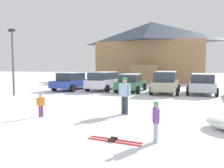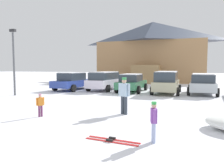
# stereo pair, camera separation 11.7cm
# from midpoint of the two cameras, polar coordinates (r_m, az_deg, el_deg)

# --- Properties ---
(ski_lodge) EXTENTS (15.39, 10.24, 8.84)m
(ski_lodge) POSITION_cam_midpoint_polar(r_m,az_deg,el_deg) (33.64, 10.05, 8.40)
(ski_lodge) COLOR #A2784D
(ski_lodge) RESTS_ON ground
(parked_blue_hatchback) EXTENTS (2.50, 4.72, 1.64)m
(parked_blue_hatchback) POSITION_cam_midpoint_polar(r_m,az_deg,el_deg) (20.68, -10.58, 0.76)
(parked_blue_hatchback) COLOR #2D449F
(parked_blue_hatchback) RESTS_ON ground
(parked_white_suv) EXTENTS (2.37, 4.56, 1.70)m
(parked_white_suv) POSITION_cam_midpoint_polar(r_m,az_deg,el_deg) (20.04, -2.30, 0.96)
(parked_white_suv) COLOR white
(parked_white_suv) RESTS_ON ground
(parked_green_coupe) EXTENTS (2.14, 4.53, 1.55)m
(parked_green_coupe) POSITION_cam_midpoint_polar(r_m,az_deg,el_deg) (19.08, 4.79, 0.40)
(parked_green_coupe) COLOR #31734C
(parked_green_coupe) RESTS_ON ground
(parked_beige_suv) EXTENTS (2.15, 4.51, 1.80)m
(parked_beige_suv) POSITION_cam_midpoint_polar(r_m,az_deg,el_deg) (18.19, 13.71, 0.62)
(parked_beige_suv) COLOR #AFAB87
(parked_beige_suv) RESTS_ON ground
(parked_silver_wagon) EXTENTS (2.29, 4.21, 1.62)m
(parked_silver_wagon) POSITION_cam_midpoint_polar(r_m,az_deg,el_deg) (18.55, 22.23, 0.24)
(parked_silver_wagon) COLOR silver
(parked_silver_wagon) RESTS_ON ground
(skier_adult_in_blue_parka) EXTENTS (0.59, 0.36, 1.67)m
(skier_adult_in_blue_parka) POSITION_cam_midpoint_polar(r_m,az_deg,el_deg) (9.84, 3.00, -2.51)
(skier_adult_in_blue_parka) COLOR #343C48
(skier_adult_in_blue_parka) RESTS_ON ground
(skier_child_in_orange_jacket) EXTENTS (0.24, 0.33, 0.99)m
(skier_child_in_orange_jacket) POSITION_cam_midpoint_polar(r_m,az_deg,el_deg) (9.87, -18.44, -4.96)
(skier_child_in_orange_jacket) COLOR #6D345F
(skier_child_in_orange_jacket) RESTS_ON ground
(skier_child_in_purple_jacket) EXTENTS (0.23, 0.42, 1.16)m
(skier_child_in_purple_jacket) POSITION_cam_midpoint_polar(r_m,az_deg,el_deg) (6.34, 10.84, -9.10)
(skier_child_in_purple_jacket) COLOR #98A8D2
(skier_child_in_purple_jacket) RESTS_ON ground
(pair_of_skis) EXTENTS (1.65, 0.42, 0.08)m
(pair_of_skis) POSITION_cam_midpoint_polar(r_m,az_deg,el_deg) (6.51, 0.03, -14.50)
(pair_of_skis) COLOR red
(pair_of_skis) RESTS_ON ground
(lamp_post) EXTENTS (0.44, 0.24, 4.93)m
(lamp_post) POSITION_cam_midpoint_polar(r_m,az_deg,el_deg) (17.91, -24.66, 6.19)
(lamp_post) COLOR #515459
(lamp_post) RESTS_ON ground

